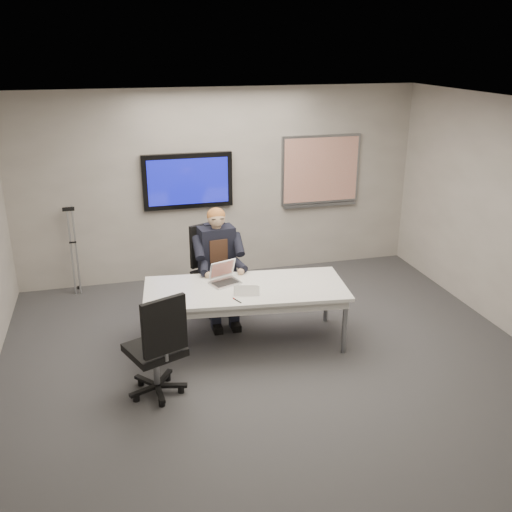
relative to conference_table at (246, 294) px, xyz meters
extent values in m
cube|color=#37373A|center=(0.18, -0.77, -0.64)|extent=(6.00, 6.00, 0.02)
cube|color=silver|center=(0.18, -0.77, 2.16)|extent=(6.00, 6.00, 0.02)
cube|color=gray|center=(0.18, 2.23, 0.76)|extent=(6.00, 0.02, 2.80)
cube|color=gray|center=(0.18, -3.77, 0.76)|extent=(6.00, 0.02, 2.80)
cube|color=silver|center=(0.00, 0.00, 0.06)|extent=(2.43, 1.23, 0.04)
cube|color=silver|center=(0.00, 0.00, -0.01)|extent=(2.32, 1.13, 0.10)
cylinder|color=gray|center=(-1.13, -0.28, -0.30)|extent=(0.06, 0.06, 0.68)
cylinder|color=gray|center=(1.03, -0.53, -0.30)|extent=(0.06, 0.06, 0.68)
cylinder|color=gray|center=(-1.03, 0.53, -0.30)|extent=(0.06, 0.06, 0.68)
cylinder|color=gray|center=(1.13, 0.28, -0.30)|extent=(0.06, 0.06, 0.68)
cube|color=black|center=(-0.32, 2.18, 0.86)|extent=(1.30, 0.08, 0.80)
cube|color=#0B0E7F|center=(-0.32, 2.14, 0.86)|extent=(1.16, 0.01, 0.66)
cube|color=gray|center=(1.73, 2.21, 0.91)|extent=(1.25, 0.04, 1.05)
cube|color=silver|center=(1.73, 2.18, 0.91)|extent=(1.18, 0.01, 0.98)
cube|color=gray|center=(1.73, 2.17, 0.36)|extent=(1.18, 0.05, 0.04)
cylinder|color=gray|center=(-0.16, 0.92, -0.32)|extent=(0.07, 0.07, 0.40)
cube|color=black|center=(-0.16, 0.92, -0.12)|extent=(0.67, 0.67, 0.08)
cube|color=black|center=(-0.26, 1.14, 0.24)|extent=(0.45, 0.24, 0.58)
cylinder|color=gray|center=(-1.13, -0.80, -0.33)|extent=(0.07, 0.07, 0.39)
cube|color=black|center=(-1.13, -0.80, -0.13)|extent=(0.66, 0.66, 0.08)
cube|color=black|center=(-1.04, -1.02, 0.23)|extent=(0.45, 0.23, 0.57)
cube|color=black|center=(-0.16, 0.88, 0.25)|extent=(0.47, 0.31, 0.62)
cube|color=#3C2518|center=(-0.16, 0.75, 0.28)|extent=(0.23, 0.05, 0.30)
sphere|color=tan|center=(-0.16, 0.85, 0.68)|extent=(0.22, 0.22, 0.22)
ellipsoid|color=#9A6427|center=(-0.16, 0.87, 0.71)|extent=(0.23, 0.23, 0.20)
cube|color=silver|center=(-0.21, 0.16, 0.09)|extent=(0.40, 0.34, 0.02)
cube|color=black|center=(-0.21, 0.15, 0.10)|extent=(0.32, 0.25, 0.00)
cube|color=silver|center=(-0.21, 0.31, 0.21)|extent=(0.34, 0.19, 0.22)
cube|color=#B52613|center=(-0.21, 0.31, 0.21)|extent=(0.30, 0.16, 0.19)
cylinder|color=black|center=(-0.18, -0.34, 0.09)|extent=(0.07, 0.15, 0.01)
camera|label=1|loc=(-1.43, -5.88, 2.75)|focal=40.00mm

